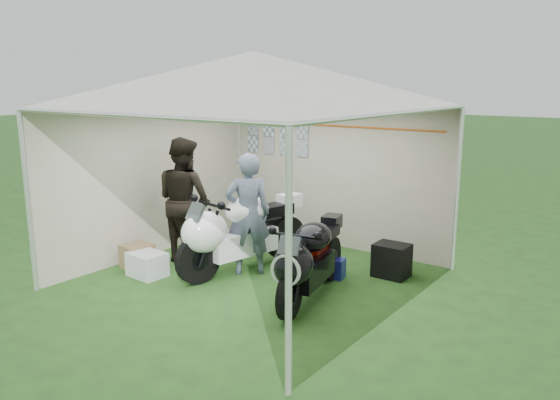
# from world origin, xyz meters

# --- Properties ---
(ground) EXTENTS (80.00, 80.00, 0.00)m
(ground) POSITION_xyz_m (0.00, 0.00, 0.00)
(ground) COLOR #25491D
(ground) RESTS_ON ground
(canopy_tent) EXTENTS (5.66, 5.66, 3.00)m
(canopy_tent) POSITION_xyz_m (-0.00, 0.03, 2.58)
(canopy_tent) COLOR silver
(canopy_tent) RESTS_ON ground
(motorcycle_white) EXTENTS (0.76, 2.20, 1.09)m
(motorcycle_white) POSITION_xyz_m (-0.37, 0.07, 0.61)
(motorcycle_white) COLOR black
(motorcycle_white) RESTS_ON ground
(motorcycle_black) EXTENTS (0.73, 1.95, 0.97)m
(motorcycle_black) POSITION_xyz_m (0.99, -0.19, 0.54)
(motorcycle_black) COLOR black
(motorcycle_black) RESTS_ON ground
(paddock_stand) EXTENTS (0.40, 0.30, 0.27)m
(paddock_stand) POSITION_xyz_m (0.79, 0.68, 0.13)
(paddock_stand) COLOR #272ECF
(paddock_stand) RESTS_ON ground
(person_dark_jacket) EXTENTS (0.96, 0.77, 1.85)m
(person_dark_jacket) POSITION_xyz_m (-1.35, 0.02, 0.92)
(person_dark_jacket) COLOR black
(person_dark_jacket) RESTS_ON ground
(person_blue_jacket) EXTENTS (0.72, 0.73, 1.70)m
(person_blue_jacket) POSITION_xyz_m (-0.23, 0.13, 0.85)
(person_blue_jacket) COLOR slate
(person_blue_jacket) RESTS_ON ground
(equipment_box) EXTENTS (0.47, 0.38, 0.46)m
(equipment_box) POSITION_xyz_m (1.43, 1.20, 0.23)
(equipment_box) COLOR black
(equipment_box) RESTS_ON ground
(crate_0) EXTENTS (0.52, 0.41, 0.33)m
(crate_0) POSITION_xyz_m (-1.27, -0.79, 0.17)
(crate_0) COLOR silver
(crate_0) RESTS_ON ground
(crate_1) EXTENTS (0.43, 0.43, 0.35)m
(crate_1) POSITION_xyz_m (-1.65, -0.66, 0.17)
(crate_1) COLOR #7D6243
(crate_1) RESTS_ON ground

